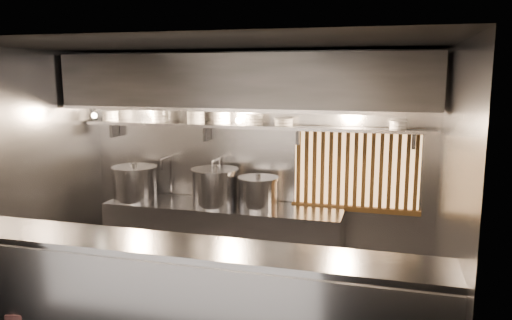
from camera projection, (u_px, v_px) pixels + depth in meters
The scene contains 24 objects.
floor at pixel (215, 317), 5.25m from camera, with size 4.50×4.50×0.00m, color black.
ceiling at pixel (210, 44), 4.76m from camera, with size 4.50×4.50×0.00m, color black.
wall_back at pixel (254, 162), 6.43m from camera, with size 4.50×4.50×0.00m, color gray.
wall_left at pixel (25, 175), 5.61m from camera, with size 3.00×3.00×0.00m, color gray.
wall_right at pixel (452, 203), 4.40m from camera, with size 3.00×3.00×0.00m, color gray.
serving_counter at pixel (174, 307), 4.24m from camera, with size 4.50×0.56×1.13m.
cooking_bench at pixel (223, 239), 6.32m from camera, with size 3.00×0.70×0.90m, color #9C9CA2.
bowl_shelf at pixel (250, 126), 6.17m from camera, with size 4.40×0.34×0.04m, color #9C9CA2.
exhaust_hood at pixel (244, 82), 5.87m from camera, with size 4.40×0.81×0.65m.
wood_screen at pixel (356, 169), 6.04m from camera, with size 1.56×0.09×1.04m.
faucet_left at pixel (168, 166), 6.62m from camera, with size 0.04×0.30×0.50m.
faucet_right at pixel (217, 169), 6.44m from camera, with size 0.04×0.30×0.50m.
heat_lamp at pixel (93, 111), 6.20m from camera, with size 0.25×0.35×0.20m.
pendant_bulb at pixel (239, 120), 6.07m from camera, with size 0.09×0.09×0.19m.
stock_pot_left at pixel (135, 183), 6.48m from camera, with size 0.72×0.72×0.48m.
stock_pot_mid at pixel (215, 187), 6.21m from camera, with size 0.72×0.72×0.50m.
stock_pot_right at pixel (258, 192), 6.08m from camera, with size 0.58×0.58×0.42m.
bowl_stack_0 at pixel (110, 116), 6.68m from camera, with size 0.22×0.22×0.13m.
bowl_stack_1 at pixel (160, 116), 6.48m from camera, with size 0.23×0.23×0.17m.
bowl_stack_2 at pixel (196, 116), 6.35m from camera, with size 0.24×0.24×0.17m.
bowl_stack_3 at pixel (222, 117), 6.25m from camera, with size 0.23×0.23×0.17m.
bowl_stack_4 at pixel (254, 119), 6.15m from camera, with size 0.24×0.24×0.13m.
bowl_stack_5 at pixel (284, 122), 6.05m from camera, with size 0.24×0.24×0.09m.
bowl_stack_6 at pixel (398, 125), 5.69m from camera, with size 0.21×0.21×0.09m.
Camera 1 is at (1.74, -4.58, 2.53)m, focal length 35.00 mm.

